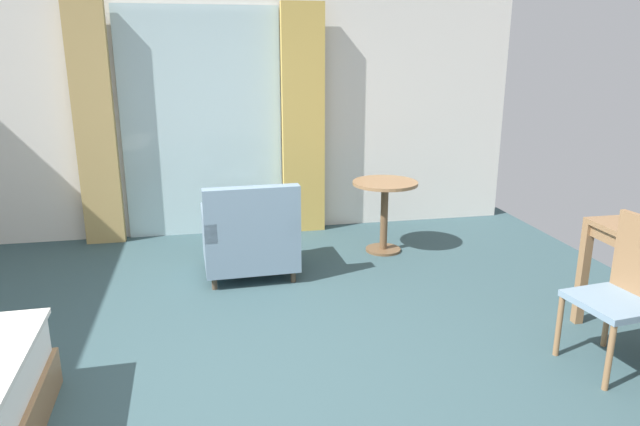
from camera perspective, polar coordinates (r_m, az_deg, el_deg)
name	(u,v)px	position (r m, az deg, el deg)	size (l,w,h in m)	color
ground	(227,399)	(3.48, -9.19, -17.74)	(6.87, 6.71, 0.10)	#334C51
wall_back	(208,108)	(6.02, -11.08, 10.20)	(6.47, 0.12, 2.60)	silver
balcony_glass_door	(203,125)	(5.96, -11.58, 8.60)	(1.58, 0.02, 2.29)	silver
curtain_panel_left	(95,127)	(5.95, -21.47, 8.00)	(0.37, 0.10, 2.32)	tan
curtain_panel_right	(303,122)	(5.94, -1.68, 9.07)	(0.43, 0.10, 2.32)	tan
desk_chair	(626,287)	(3.88, 28.16, -6.53)	(0.47, 0.49, 0.92)	gray
armchair_by_window	(250,238)	(4.89, -6.99, -2.43)	(0.79, 0.72, 0.83)	gray
round_cafe_table	(385,200)	(5.44, 6.44, 1.25)	(0.61, 0.61, 0.68)	olive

